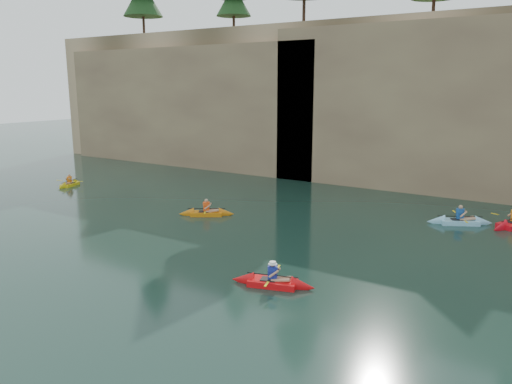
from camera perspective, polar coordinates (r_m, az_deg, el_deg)
The scene contains 10 objects.
ground at distance 16.09m, azimuth -5.92°, elevation -13.98°, with size 160.00×160.00×0.00m, color black.
cliff at distance 42.20m, azimuth 20.63°, elevation 9.98°, with size 70.00×16.00×12.00m, color tan.
cliff_slab_west at distance 44.65m, azimuth -8.07°, elevation 9.79°, with size 26.00×2.40×10.56m, color #95805A.
cliff_slab_center at distance 34.56m, azimuth 21.16°, elevation 9.12°, with size 24.00×2.40×11.40m, color #95805A.
sea_cave_west at distance 43.13m, azimuth -6.48°, elevation 5.37°, with size 4.50×1.00×4.00m, color black.
sea_cave_center at distance 36.07m, azimuth 11.08°, elevation 3.25°, with size 3.50×1.00×3.20m, color black.
main_kayaker at distance 18.15m, azimuth 1.90°, elevation -10.24°, with size 3.14×2.04×1.14m.
kayaker_orange at distance 27.61m, azimuth -5.68°, elevation -2.40°, with size 2.95×2.25×1.16m.
kayaker_yellow at distance 37.83m, azimuth -20.51°, elevation 0.85°, with size 2.02×2.65×1.06m.
kayaker_ltblue_mid at distance 27.86m, azimuth 22.23°, elevation -3.12°, with size 3.28×2.23×1.26m.
Camera 1 is at (9.13, -11.19, 7.09)m, focal length 35.00 mm.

